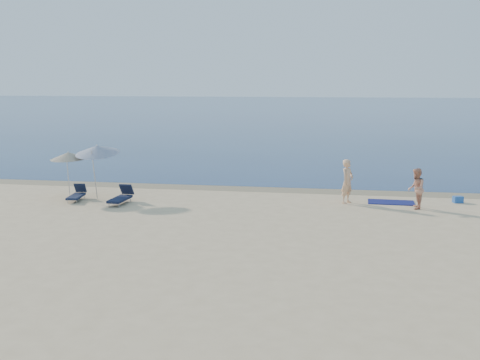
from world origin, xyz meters
name	(u,v)px	position (x,y,z in m)	size (l,w,h in m)	color
sea	(337,110)	(0.00, 100.00, 0.00)	(240.00, 160.00, 0.01)	#0D2450
wet_sand_strip	(316,191)	(0.00, 19.40, 0.00)	(240.00, 1.60, 0.00)	#847254
person_left	(347,181)	(1.44, 16.70, 0.96)	(0.70, 0.46, 1.91)	#E0A67E
person_right	(416,189)	(4.24, 16.01, 0.85)	(0.82, 0.64, 1.70)	tan
beach_towel	(391,202)	(3.34, 17.12, 0.02)	(1.97, 1.09, 0.03)	#0F134E
blue_cooler	(458,199)	(6.21, 17.61, 0.14)	(0.40, 0.29, 0.29)	#1F52A9
umbrella_near	(97,150)	(-9.63, 15.93, 2.21)	(2.06, 2.09, 2.59)	silver
umbrella_far	(68,156)	(-10.97, 15.84, 1.91)	(2.06, 2.07, 2.17)	silver
lounger_left	(77,195)	(-10.39, 15.27, 0.25)	(0.71, 1.59, 0.68)	#141C37
lounger_right	(121,197)	(-8.18, 14.91, 0.28)	(0.63, 1.76, 0.77)	#131A34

